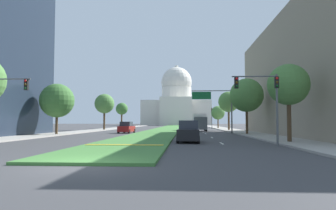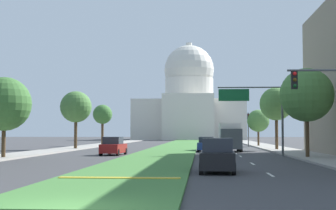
% 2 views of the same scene
% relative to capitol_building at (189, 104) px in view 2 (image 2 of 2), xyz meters
% --- Properties ---
extents(ground_plane, '(301.18, 301.18, 0.00)m').
position_rel_capitol_building_xyz_m(ground_plane, '(0.00, -67.77, -10.56)').
color(ground_plane, '#3D3D3F').
extents(grass_median, '(6.04, 123.21, 0.14)m').
position_rel_capitol_building_xyz_m(grass_median, '(0.00, -74.61, -10.49)').
color(grass_median, '#427A38').
rests_on(grass_median, ground_plane).
extents(median_curb_nose, '(5.44, 0.50, 0.04)m').
position_rel_capitol_building_xyz_m(median_curb_nose, '(0.00, -127.21, -10.40)').
color(median_curb_nose, gold).
rests_on(median_curb_nose, grass_median).
extents(lane_dashes_right, '(0.16, 46.29, 0.01)m').
position_rel_capitol_building_xyz_m(lane_dashes_right, '(7.17, -100.79, -10.56)').
color(lane_dashes_right, silver).
rests_on(lane_dashes_right, ground_plane).
extents(sidewalk_left, '(4.00, 123.21, 0.15)m').
position_rel_capitol_building_xyz_m(sidewalk_left, '(-13.33, -81.46, -10.49)').
color(sidewalk_left, '#9E9991').
rests_on(sidewalk_left, ground_plane).
extents(sidewalk_right, '(4.00, 123.21, 0.15)m').
position_rel_capitol_building_xyz_m(sidewalk_right, '(13.33, -81.46, -10.49)').
color(sidewalk_right, '#9E9991').
rests_on(sidewalk_right, ground_plane).
extents(capitol_building, '(32.54, 25.56, 29.25)m').
position_rel_capitol_building_xyz_m(capitol_building, '(0.00, 0.00, 0.00)').
color(capitol_building, silver).
rests_on(capitol_building, ground_plane).
extents(traffic_light_far_right, '(0.28, 0.35, 5.20)m').
position_rel_capitol_building_xyz_m(traffic_light_far_right, '(10.83, -72.23, -7.25)').
color(traffic_light_far_right, '#515456').
rests_on(traffic_light_far_right, ground_plane).
extents(overhead_guide_sign, '(5.96, 0.20, 6.50)m').
position_rel_capitol_building_xyz_m(overhead_guide_sign, '(8.78, -103.33, -5.89)').
color(overhead_guide_sign, '#515456').
rests_on(overhead_guide_sign, ground_plane).
extents(street_tree_left_mid, '(4.45, 4.45, 6.74)m').
position_rel_capitol_building_xyz_m(street_tree_left_mid, '(-12.56, -109.33, -6.06)').
color(street_tree_left_mid, '#4C3823').
rests_on(street_tree_left_mid, ground_plane).
extents(street_tree_right_mid, '(4.50, 4.50, 7.56)m').
position_rel_capitol_building_xyz_m(street_tree_right_mid, '(12.46, -107.01, -5.27)').
color(street_tree_right_mid, '#4C3823').
rests_on(street_tree_right_mid, ground_plane).
extents(street_tree_left_far, '(3.96, 3.96, 7.37)m').
position_rel_capitol_building_xyz_m(street_tree_left_far, '(-12.16, -87.42, -5.20)').
color(street_tree_left_far, '#4C3823').
rests_on(street_tree_left_far, ground_plane).
extents(street_tree_right_far, '(4.04, 4.04, 7.65)m').
position_rel_capitol_building_xyz_m(street_tree_right_far, '(12.73, -88.19, -4.96)').
color(street_tree_right_far, '#4C3823').
rests_on(street_tree_right_far, ground_plane).
extents(street_tree_left_distant, '(3.03, 3.03, 6.52)m').
position_rel_capitol_building_xyz_m(street_tree_left_distant, '(-11.85, -71.94, -5.63)').
color(street_tree_left_distant, '#4C3823').
rests_on(street_tree_left_distant, ground_plane).
extents(street_tree_right_distant, '(3.41, 3.41, 5.65)m').
position_rel_capitol_building_xyz_m(street_tree_right_distant, '(12.36, -72.09, -6.63)').
color(street_tree_right_distant, '#4C3823').
rests_on(street_tree_right_distant, ground_plane).
extents(sedan_lead_stopped, '(2.03, 4.23, 1.86)m').
position_rel_capitol_building_xyz_m(sedan_lead_stopped, '(4.52, -121.97, -9.70)').
color(sedan_lead_stopped, black).
rests_on(sedan_lead_stopped, ground_plane).
extents(sedan_midblock, '(2.09, 4.26, 1.75)m').
position_rel_capitol_building_xyz_m(sedan_midblock, '(-4.76, -102.00, -9.74)').
color(sedan_midblock, maroon).
rests_on(sedan_midblock, ground_plane).
extents(sedan_distant, '(2.11, 4.61, 1.66)m').
position_rel_capitol_building_xyz_m(sedan_distant, '(4.19, -92.19, -9.78)').
color(sedan_distant, navy).
rests_on(sedan_distant, ground_plane).
extents(box_truck_delivery, '(2.40, 6.40, 3.20)m').
position_rel_capitol_building_xyz_m(box_truck_delivery, '(6.88, -92.22, -8.88)').
color(box_truck_delivery, '#4C5156').
rests_on(box_truck_delivery, ground_plane).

